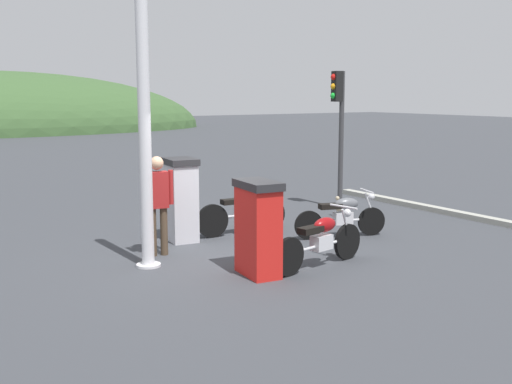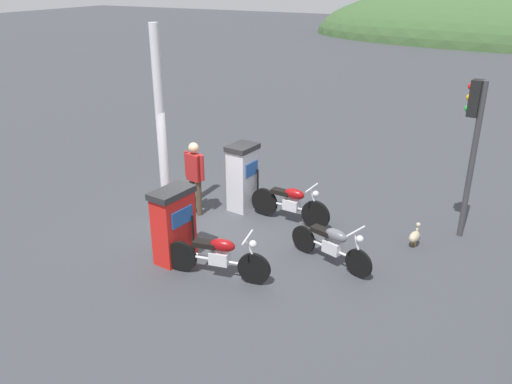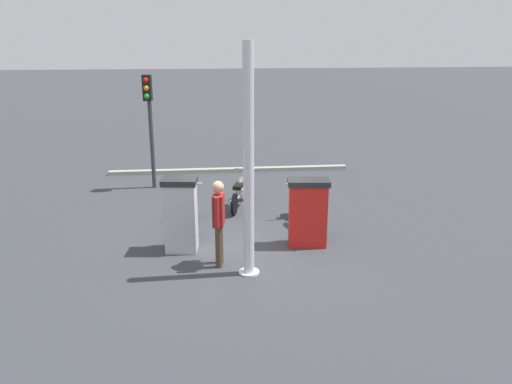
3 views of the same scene
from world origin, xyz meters
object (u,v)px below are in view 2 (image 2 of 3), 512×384
Objects in this scene: motorcycle_far_pump at (291,203)px; roadside_traffic_light at (473,132)px; motorcycle_near_pump at (218,256)px; wandering_duck at (415,236)px; motorcycle_extra at (332,243)px; canopy_support_pole at (161,131)px; attendant_person at (195,173)px; fuel_pump_near at (174,225)px; fuel_pump_far at (243,177)px.

roadside_traffic_light is at bearing 18.52° from motorcycle_far_pump.
motorcycle_near_pump is 4.28× the size of wandering_duck.
motorcycle_extra is 0.42× the size of canopy_support_pole.
motorcycle_extra is at bearing -10.74° from attendant_person.
fuel_pump_near is 3.05m from motorcycle_extra.
fuel_pump_near is 0.85× the size of attendant_person.
attendant_person reaches higher than motorcycle_near_pump.
motorcycle_extra is at bearing -129.91° from wandering_duck.
fuel_pump_near is 2.88m from motorcycle_far_pump.
fuel_pump_near is at bearing -47.82° from canopy_support_pole.
fuel_pump_near is 0.93× the size of fuel_pump_far.
fuel_pump_far is 0.48× the size of roadside_traffic_light.
wandering_duck is at bearing 44.90° from motorcycle_near_pump.
motorcycle_far_pump is (1.30, -0.13, -0.34)m from fuel_pump_far.
canopy_support_pole reaches higher than fuel_pump_far.
fuel_pump_near is 2.11m from attendant_person.
attendant_person is at bearing 52.02° from canopy_support_pole.
attendant_person is at bearing 132.47° from motorcycle_near_pump.
motorcycle_far_pump is (0.20, 2.73, 0.01)m from motorcycle_near_pump.
attendant_person is (-3.59, 0.68, 0.55)m from motorcycle_extra.
fuel_pump_near is 0.34× the size of canopy_support_pole.
canopy_support_pole is at bearing -165.47° from wandering_duck.
fuel_pump_near is 1.15m from motorcycle_near_pump.
fuel_pump_near is at bearing -90.00° from fuel_pump_far.
motorcycle_far_pump is 1.08× the size of motorcycle_extra.
fuel_pump_far reaches higher than motorcycle_near_pump.
roadside_traffic_light is at bearing 12.08° from fuel_pump_far.
motorcycle_near_pump is at bearing -135.10° from wandering_duck.
attendant_person reaches higher than wandering_duck.
motorcycle_far_pump is 1.13× the size of attendant_person.
canopy_support_pole is (-0.43, -0.55, 1.07)m from attendant_person.
motorcycle_extra is at bearing -27.59° from fuel_pump_far.
attendant_person is 1.28m from canopy_support_pole.
motorcycle_near_pump is at bearing -133.04° from roadside_traffic_light.
wandering_duck is (4.02, 2.74, -0.53)m from fuel_pump_near.
fuel_pump_far is at bearing 152.41° from motorcycle_extra.
motorcycle_extra is at bearing -41.75° from motorcycle_far_pump.
roadside_traffic_light reaches higher than fuel_pump_near.
roadside_traffic_light is at bearing 17.79° from attendant_person.
attendant_person is at bearing -136.91° from fuel_pump_far.
motorcycle_near_pump is 2.89m from attendant_person.
motorcycle_extra is 3.63m from roadside_traffic_light.
motorcycle_near_pump is (1.10, -0.17, -0.30)m from fuel_pump_near.
roadside_traffic_light is (4.71, 1.01, 1.48)m from fuel_pump_far.
motorcycle_near_pump is 3.25m from canopy_support_pole.
attendant_person is at bearing -162.21° from roadside_traffic_light.
fuel_pump_near is 0.75× the size of motorcycle_far_pump.
attendant_person is at bearing 113.03° from fuel_pump_near.
motorcycle_near_pump is 1.17× the size of attendant_person.
fuel_pump_far is at bearing 111.01° from motorcycle_near_pump.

